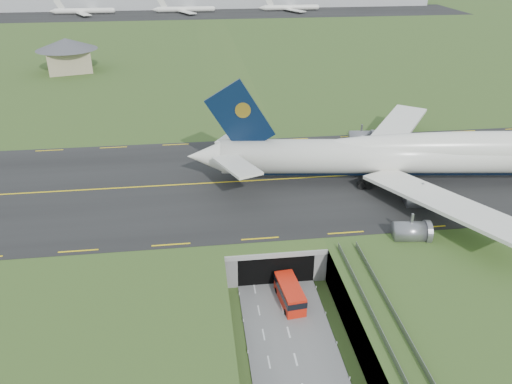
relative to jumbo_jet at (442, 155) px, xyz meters
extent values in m
plane|color=#325120|center=(-35.39, -28.60, -11.65)|extent=(900.00, 900.00, 0.00)
cube|color=gray|center=(-35.39, -28.60, -8.65)|extent=(800.00, 800.00, 6.00)
cube|color=slate|center=(-35.39, -36.10, -11.55)|extent=(12.00, 75.00, 0.20)
cube|color=black|center=(-35.39, 4.40, -5.56)|extent=(800.00, 44.00, 0.18)
cube|color=gray|center=(-35.39, -9.60, -6.15)|extent=(16.00, 22.00, 1.00)
cube|color=gray|center=(-42.39, -9.60, -8.65)|extent=(2.00, 22.00, 6.00)
cube|color=gray|center=(-28.39, -9.60, -8.65)|extent=(2.00, 22.00, 6.00)
cube|color=black|center=(-35.39, -14.60, -9.15)|extent=(12.00, 12.00, 5.00)
cube|color=#A8A8A3|center=(-35.39, -20.65, -6.05)|extent=(17.00, 0.50, 0.80)
cube|color=gray|center=(-25.79, -47.10, -5.10)|extent=(0.06, 53.00, 1.00)
cube|color=gray|center=(-22.99, -47.10, -5.10)|extent=(0.06, 53.00, 1.00)
cylinder|color=#A8A8A3|center=(-24.39, -32.60, -8.85)|extent=(0.90, 0.90, 5.60)
cylinder|color=white|center=(-7.10, 0.87, -0.31)|extent=(70.36, 15.08, 6.60)
cone|color=white|center=(-44.95, 5.51, -0.31)|extent=(7.92, 7.10, 6.27)
ellipsoid|color=white|center=(11.68, -1.43, 1.17)|extent=(78.34, 15.54, 6.93)
cylinder|color=black|center=(-7.10, 0.87, -2.89)|extent=(66.42, 10.85, 2.77)
cube|color=white|center=(-3.04, 16.99, -1.34)|extent=(24.35, 29.01, 2.77)
cube|color=white|center=(-37.87, 12.43, 1.23)|extent=(10.31, 11.95, 1.06)
cube|color=white|center=(-7.06, -15.75, -1.34)|extent=(18.71, 31.25, 2.77)
cube|color=white|center=(-39.75, -2.91, 1.23)|extent=(8.40, 12.25, 1.06)
cube|color=black|center=(-38.30, 4.70, 7.42)|extent=(13.09, 2.21, 14.58)
cylinder|color=gold|center=(-37.79, 4.63, 8.96)|extent=(2.95, 1.07, 2.89)
cylinder|color=slate|center=(-5.16, 10.50, -4.54)|extent=(5.73, 4.03, 3.40)
cylinder|color=slate|center=(-8.68, 21.83, -4.54)|extent=(5.73, 4.03, 3.40)
cylinder|color=slate|center=(-7.55, -8.94, -4.54)|extent=(5.73, 4.03, 3.40)
cylinder|color=slate|center=(-13.70, -19.09, -4.54)|extent=(5.73, 4.03, 3.40)
cube|color=black|center=(-11.70, 1.43, -4.75)|extent=(7.02, 7.91, 1.44)
cube|color=red|center=(-34.07, -25.20, -9.93)|extent=(3.61, 7.86, 3.04)
cube|color=black|center=(-34.07, -25.20, -9.32)|extent=(3.68, 7.97, 1.01)
cube|color=black|center=(-34.07, -25.20, -11.19)|extent=(3.36, 7.34, 0.51)
cylinder|color=black|center=(-35.12, -27.86, -11.09)|extent=(0.45, 0.95, 0.91)
cylinder|color=black|center=(-35.64, -22.81, -11.09)|extent=(0.45, 0.95, 0.91)
cylinder|color=black|center=(-32.50, -27.58, -11.09)|extent=(0.45, 0.95, 0.91)
cylinder|color=black|center=(-33.02, -22.54, -11.09)|extent=(0.45, 0.95, 0.91)
cube|color=tan|center=(-89.74, 101.10, -1.85)|extent=(17.39, 17.39, 7.59)
cone|color=#4C4C51|center=(-89.74, 101.10, 3.84)|extent=(25.50, 25.50, 3.79)
cube|color=black|center=(-35.39, 241.40, -5.51)|extent=(320.00, 50.00, 0.08)
cylinder|color=white|center=(-110.02, 246.40, -3.47)|extent=(34.00, 3.20, 3.20)
cylinder|color=white|center=(-49.06, 246.40, -3.47)|extent=(34.00, 3.20, 3.20)
cylinder|color=white|center=(17.27, 246.40, -3.47)|extent=(34.00, 3.20, 3.20)
camera|label=1|loc=(-46.39, -82.89, 37.38)|focal=35.00mm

